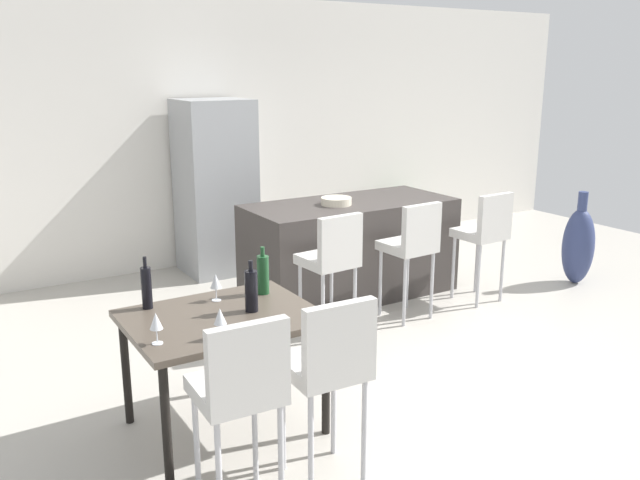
{
  "coord_description": "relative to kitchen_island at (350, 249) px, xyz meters",
  "views": [
    {
      "loc": [
        -3.13,
        -4.01,
        2.17
      ],
      "look_at": [
        -0.51,
        0.27,
        0.85
      ],
      "focal_mm": 37.27,
      "sensor_mm": 36.0,
      "label": 1
    }
  ],
  "objects": [
    {
      "name": "ground_plane",
      "position": [
        -0.34,
        -1.1,
        -0.46
      ],
      "size": [
        10.0,
        10.0,
        0.0
      ],
      "primitive_type": "plane",
      "color": "#ADA89E"
    },
    {
      "name": "back_wall",
      "position": [
        -0.34,
        1.84,
        0.99
      ],
      "size": [
        10.0,
        0.12,
        2.9
      ],
      "primitive_type": "cube",
      "color": "silver",
      "rests_on": "ground_plane"
    },
    {
      "name": "kitchen_island",
      "position": [
        0.0,
        0.0,
        0.0
      ],
      "size": [
        2.0,
        0.89,
        0.92
      ],
      "primitive_type": "cube",
      "color": "#383330",
      "rests_on": "ground_plane"
    },
    {
      "name": "bar_chair_left",
      "position": [
        -0.73,
        -0.83,
        0.24
      ],
      "size": [
        0.43,
        0.43,
        1.05
      ],
      "color": "beige",
      "rests_on": "ground_plane"
    },
    {
      "name": "bar_chair_middle",
      "position": [
        0.09,
        -0.83,
        0.24
      ],
      "size": [
        0.42,
        0.42,
        1.05
      ],
      "color": "beige",
      "rests_on": "ground_plane"
    },
    {
      "name": "bar_chair_right",
      "position": [
        0.95,
        -0.83,
        0.24
      ],
      "size": [
        0.42,
        0.42,
        1.05
      ],
      "color": "beige",
      "rests_on": "ground_plane"
    },
    {
      "name": "dining_table",
      "position": [
        -2.04,
        -1.67,
        0.2
      ],
      "size": [
        1.1,
        0.87,
        0.74
      ],
      "color": "#4C4238",
      "rests_on": "ground_plane"
    },
    {
      "name": "dining_chair_near",
      "position": [
        -2.29,
        -2.47,
        0.24
      ],
      "size": [
        0.42,
        0.42,
        1.05
      ],
      "color": "beige",
      "rests_on": "ground_plane"
    },
    {
      "name": "dining_chair_far",
      "position": [
        -1.8,
        -2.47,
        0.24
      ],
      "size": [
        0.42,
        0.42,
        1.05
      ],
      "color": "beige",
      "rests_on": "ground_plane"
    },
    {
      "name": "wine_bottle_middle",
      "position": [
        -1.66,
        -1.45,
        0.41
      ],
      "size": [
        0.08,
        0.08,
        0.31
      ],
      "color": "#194723",
      "rests_on": "dining_table"
    },
    {
      "name": "wine_bottle_inner",
      "position": [
        -1.86,
        -1.7,
        0.41
      ],
      "size": [
        0.08,
        0.08,
        0.32
      ],
      "color": "black",
      "rests_on": "dining_table"
    },
    {
      "name": "wine_bottle_far",
      "position": [
        -2.38,
        -1.32,
        0.41
      ],
      "size": [
        0.06,
        0.06,
        0.33
      ],
      "color": "black",
      "rests_on": "dining_table"
    },
    {
      "name": "wine_glass_left",
      "position": [
        -2.19,
        -1.99,
        0.4
      ],
      "size": [
        0.07,
        0.07,
        0.17
      ],
      "color": "silver",
      "rests_on": "dining_table"
    },
    {
      "name": "wine_glass_right",
      "position": [
        -2.5,
        -1.88,
        0.4
      ],
      "size": [
        0.07,
        0.07,
        0.17
      ],
      "color": "silver",
      "rests_on": "dining_table"
    },
    {
      "name": "wine_glass_near",
      "position": [
        -1.97,
        -1.41,
        0.4
      ],
      "size": [
        0.07,
        0.07,
        0.17
      ],
      "color": "silver",
      "rests_on": "dining_table"
    },
    {
      "name": "refrigerator",
      "position": [
        -0.79,
        1.4,
        0.46
      ],
      "size": [
        0.72,
        0.68,
        1.84
      ],
      "primitive_type": "cube",
      "color": "#939699",
      "rests_on": "ground_plane"
    },
    {
      "name": "fruit_bowl",
      "position": [
        -0.19,
        -0.04,
        0.5
      ],
      "size": [
        0.28,
        0.28,
        0.07
      ],
      "primitive_type": "cylinder",
      "color": "beige",
      "rests_on": "kitchen_island"
    },
    {
      "name": "floor_vase",
      "position": [
        2.18,
        -0.93,
        -0.06
      ],
      "size": [
        0.32,
        0.32,
        0.95
      ],
      "color": "navy",
      "rests_on": "ground_plane"
    },
    {
      "name": "potted_plant",
      "position": [
        1.8,
        1.39,
        -0.13
      ],
      "size": [
        0.37,
        0.37,
        0.57
      ],
      "color": "#38383D",
      "rests_on": "ground_plane"
    }
  ]
}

